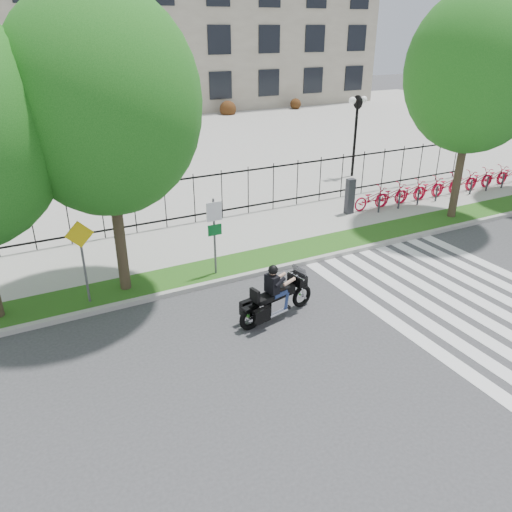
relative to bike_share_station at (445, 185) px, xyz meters
name	(u,v)px	position (x,y,z in m)	size (l,w,h in m)	color
ground	(325,340)	(-11.68, -7.20, -0.63)	(120.00, 120.00, 0.00)	#373739
curb	(253,274)	(-11.68, -3.10, -0.56)	(60.00, 0.20, 0.15)	#A09E96
grass_verge	(241,264)	(-11.68, -2.25, -0.56)	(60.00, 1.50, 0.15)	#1D5214
sidewalk	(212,239)	(-11.68, 0.25, -0.56)	(60.00, 3.50, 0.15)	#97968D
plaza	(109,148)	(-11.68, 17.80, -0.58)	(80.00, 34.00, 0.10)	#97968D
crosswalk_stripes	(459,298)	(-6.86, -7.20, -0.62)	(5.70, 8.00, 0.01)	silver
iron_fence	(194,199)	(-11.68, 2.00, 0.52)	(30.00, 0.06, 2.00)	black
lamp_post_right	(357,116)	(-1.68, 4.80, 2.58)	(1.06, 0.70, 4.25)	black
street_tree_1	(103,103)	(-15.58, -2.25, 4.92)	(5.16, 5.16, 8.38)	#392C1F
street_tree_2	(476,72)	(-1.91, -2.25, 5.21)	(5.24, 5.24, 8.71)	#392C1F
bike_share_station	(445,185)	(0.00, 0.00, 0.00)	(11.08, 0.86, 1.50)	#2D2D33
sign_pole_regulatory	(214,227)	(-12.76, -2.62, 1.11)	(0.50, 0.09, 2.50)	#59595B
sign_pole_warning	(82,251)	(-16.72, -2.62, 1.11)	(0.78, 0.09, 2.49)	#59595B
motorcycle_rider	(277,296)	(-12.24, -5.63, 0.03)	(2.55, 1.01, 1.98)	black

